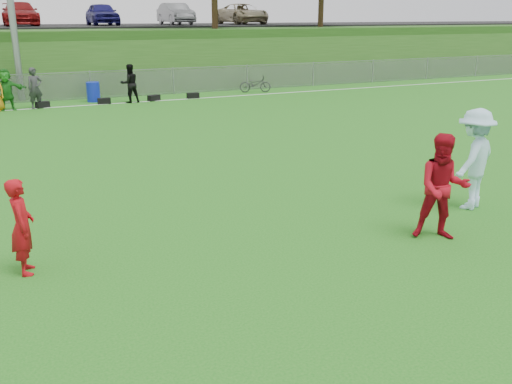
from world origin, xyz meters
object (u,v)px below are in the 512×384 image
player_red_left (22,227)px  player_red_center (443,187)px  frisbee (442,141)px  recycling_bin (93,92)px  bicycle (255,84)px  player_blue (474,159)px

player_red_left → player_red_center: 6.89m
frisbee → recycling_bin: (-3.77, 18.09, -0.94)m
frisbee → recycling_bin: size_ratio=0.32×
frisbee → player_red_left: bearing=178.4°
recycling_bin → player_red_center: bearing=-82.3°
frisbee → bicycle: size_ratio=0.18×
player_red_center → bicycle: player_red_center is taller
player_blue → player_red_center: bearing=8.0°
recycling_bin → bicycle: 8.02m
recycling_bin → bicycle: recycling_bin is taller
player_red_center → frisbee: (1.16, 1.35, 0.45)m
bicycle → recycling_bin: bearing=107.6°
player_red_center → bicycle: (5.41, 19.32, -0.52)m
player_red_center → bicycle: size_ratio=1.19×
player_red_left → frisbee: bearing=-87.6°
player_red_left → bicycle: 21.48m
player_red_left → frisbee: 7.89m
recycling_bin → player_red_left: bearing=-102.9°
player_red_left → player_red_center: size_ratio=0.80×
player_blue → bicycle: (3.67, 18.28, -0.60)m
recycling_bin → frisbee: bearing=-78.2°
frisbee → player_blue: bearing=-28.8°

